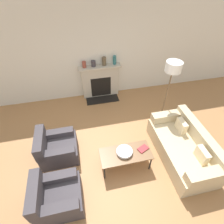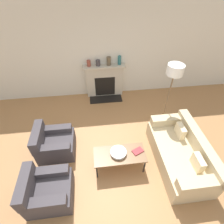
% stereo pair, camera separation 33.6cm
% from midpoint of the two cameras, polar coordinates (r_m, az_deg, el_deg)
% --- Properties ---
extents(ground_plane, '(18.00, 18.00, 0.00)m').
position_cam_midpoint_polar(ground_plane, '(4.05, 2.24, -19.21)').
color(ground_plane, '#A87547').
extents(wall_back, '(18.00, 0.06, 2.90)m').
position_cam_midpoint_polar(wall_back, '(5.37, -2.48, 19.09)').
color(wall_back, silver).
rests_on(wall_back, ground_plane).
extents(fireplace, '(1.28, 0.59, 1.07)m').
position_cam_midpoint_polar(fireplace, '(5.69, -0.69, 9.99)').
color(fireplace, beige).
rests_on(fireplace, ground_plane).
extents(couch, '(0.93, 1.83, 0.76)m').
position_cam_midpoint_polar(couch, '(4.29, 23.73, -12.34)').
color(couch, '#CCB78E').
rests_on(couch, ground_plane).
extents(armchair_near, '(0.83, 0.75, 0.75)m').
position_cam_midpoint_polar(armchair_near, '(3.72, -17.97, -23.44)').
color(armchair_near, '#423D42').
rests_on(armchair_near, ground_plane).
extents(armchair_far, '(0.83, 0.75, 0.75)m').
position_cam_midpoint_polar(armchair_far, '(4.29, -16.32, -9.97)').
color(armchair_far, '#423D42').
rests_on(armchair_far, ground_plane).
extents(coffee_table, '(1.09, 0.50, 0.45)m').
position_cam_midpoint_polar(coffee_table, '(3.80, 5.14, -13.98)').
color(coffee_table, brown).
rests_on(coffee_table, ground_plane).
extents(bowl, '(0.34, 0.34, 0.07)m').
position_cam_midpoint_polar(bowl, '(3.73, 4.74, -13.10)').
color(bowl, silver).
rests_on(bowl, coffee_table).
extents(book, '(0.27, 0.22, 0.02)m').
position_cam_midpoint_polar(book, '(3.85, 10.96, -12.49)').
color(book, '#9E2D33').
rests_on(book, coffee_table).
extents(floor_lamp, '(0.37, 0.37, 1.84)m').
position_cam_midpoint_polar(floor_lamp, '(4.22, 21.42, 9.82)').
color(floor_lamp, brown).
rests_on(floor_lamp, ground_plane).
extents(mantel_vase_left, '(0.11, 0.11, 0.18)m').
position_cam_midpoint_polar(mantel_vase_left, '(5.36, -5.75, 15.50)').
color(mantel_vase_left, brown).
rests_on(mantel_vase_left, fireplace).
extents(mantel_vase_center_left, '(0.13, 0.13, 0.17)m').
position_cam_midpoint_polar(mantel_vase_center_left, '(5.37, -2.74, 15.69)').
color(mantel_vase_center_left, '#3D383D').
rests_on(mantel_vase_center_left, fireplace).
extents(mantel_vase_center_right, '(0.13, 0.13, 0.25)m').
position_cam_midpoint_polar(mantel_vase_center_right, '(5.38, 0.79, 16.27)').
color(mantel_vase_center_right, brown).
rests_on(mantel_vase_center_right, fireplace).
extents(mantel_vase_right, '(0.10, 0.10, 0.26)m').
position_cam_midpoint_polar(mantel_vase_right, '(5.43, 4.29, 16.46)').
color(mantel_vase_right, '#28666B').
rests_on(mantel_vase_right, fireplace).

